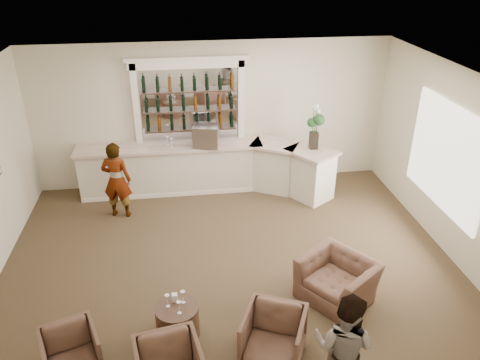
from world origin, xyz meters
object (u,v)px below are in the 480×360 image
(bar_counter, at_px, (208,168))
(sommelier, at_px, (117,180))
(guest, at_px, (344,348))
(armchair_right, at_px, (273,337))
(armchair_far, at_px, (337,280))
(cocktail_table, at_px, (178,320))
(armchair_left, at_px, (71,353))
(flower_vase, at_px, (315,124))
(espresso_machine, at_px, (206,136))

(bar_counter, bearing_deg, sommelier, -156.42)
(sommelier, height_order, guest, sommelier)
(armchair_right, distance_m, armchair_far, 1.64)
(cocktail_table, height_order, sommelier, sommelier)
(bar_counter, relative_size, armchair_left, 7.96)
(sommelier, height_order, flower_vase, flower_vase)
(armchair_left, bearing_deg, bar_counter, 46.16)
(sommelier, distance_m, armchair_left, 4.07)
(cocktail_table, bearing_deg, guest, -33.18)
(espresso_machine, bearing_deg, armchair_far, -55.03)
(armchair_right, xyz_separation_m, espresso_machine, (-0.53, 4.94, 1.01))
(sommelier, bearing_deg, cocktail_table, 119.85)
(cocktail_table, xyz_separation_m, armchair_left, (-1.40, -0.48, 0.08))
(armchair_far, xyz_separation_m, espresso_machine, (-1.78, 3.88, 1.03))
(armchair_far, height_order, flower_vase, flower_vase)
(guest, distance_m, armchair_right, 1.07)
(armchair_right, bearing_deg, armchair_left, -158.49)
(sommelier, bearing_deg, espresso_machine, -145.54)
(guest, height_order, armchair_far, guest)
(espresso_machine, bearing_deg, guest, -67.28)
(guest, distance_m, flower_vase, 5.37)
(sommelier, bearing_deg, armchair_right, 132.31)
(sommelier, bearing_deg, armchair_far, 151.93)
(armchair_right, relative_size, espresso_machine, 1.50)
(armchair_far, relative_size, espresso_machine, 2.00)
(bar_counter, distance_m, sommelier, 2.11)
(bar_counter, xyz_separation_m, guest, (1.21, -5.69, 0.21))
(armchair_left, relative_size, flower_vase, 0.72)
(guest, height_order, armchair_left, guest)
(espresso_machine, xyz_separation_m, flower_vase, (2.29, -0.45, 0.32))
(armchair_left, distance_m, armchair_right, 2.69)
(sommelier, relative_size, flower_vase, 1.65)
(bar_counter, bearing_deg, espresso_machine, -114.24)
(cocktail_table, xyz_separation_m, sommelier, (-1.13, 3.55, 0.57))
(bar_counter, bearing_deg, guest, -78.04)
(armchair_far, relative_size, flower_vase, 1.10)
(cocktail_table, relative_size, guest, 0.40)
(bar_counter, height_order, flower_vase, flower_vase)
(armchair_right, relative_size, flower_vase, 0.83)
(sommelier, bearing_deg, bar_counter, -144.29)
(armchair_right, height_order, flower_vase, flower_vase)
(bar_counter, xyz_separation_m, sommelier, (-1.92, -0.84, 0.25))
(bar_counter, distance_m, cocktail_table, 4.47)
(guest, bearing_deg, armchair_left, 25.26)
(guest, xyz_separation_m, espresso_machine, (-1.23, 5.63, 0.59))
(flower_vase, bearing_deg, bar_counter, 167.39)
(armchair_right, bearing_deg, espresso_machine, 120.35)
(armchair_right, height_order, espresso_machine, espresso_machine)
(sommelier, height_order, espresso_machine, sommelier)
(cocktail_table, height_order, armchair_far, armchair_far)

